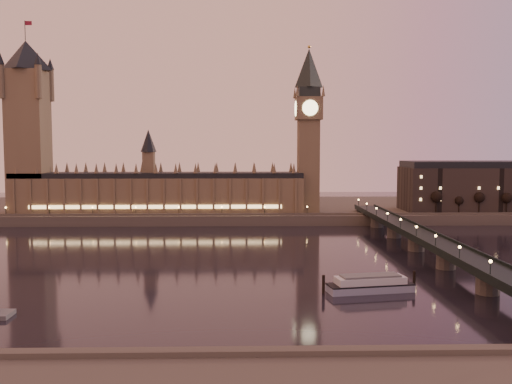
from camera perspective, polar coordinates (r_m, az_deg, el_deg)
ground at (r=241.75m, az=-4.35°, el=-6.80°), size 700.00×700.00×0.00m
far_embankment at (r=404.49m, az=1.11°, el=-1.72°), size 560.00×130.00×6.00m
palace_of_westminster at (r=362.41m, az=-9.72°, el=0.44°), size 180.00×26.62×52.00m
victoria_tower at (r=381.79m, az=-21.85°, el=7.00°), size 31.68×31.68×118.00m
big_ben at (r=360.34m, az=5.28°, el=7.18°), size 17.68×17.68×104.00m
westminster_bridge at (r=253.06m, az=16.93°, el=-5.20°), size 13.20×260.00×15.30m
bare_tree_0 at (r=366.41m, az=17.28°, el=-0.73°), size 5.86×5.86×11.92m
bare_tree_1 at (r=371.43m, az=19.45°, el=-0.72°), size 5.86×5.86×11.92m
bare_tree_2 at (r=376.97m, az=21.57°, el=-0.70°), size 5.86×5.86×11.92m
bare_tree_3 at (r=383.01m, az=23.62°, el=-0.69°), size 5.86×5.86×11.92m
moored_barge at (r=193.50m, az=11.35°, el=-9.02°), size 32.34×12.72×6.01m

